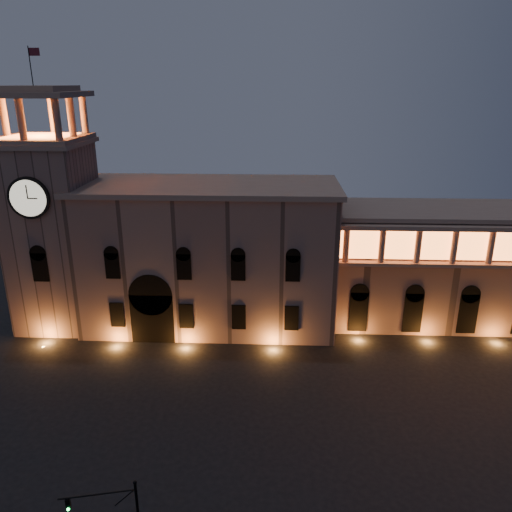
# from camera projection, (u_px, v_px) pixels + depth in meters

# --- Properties ---
(ground) EXTENTS (160.00, 160.00, 0.00)m
(ground) POSITION_uv_depth(u_px,v_px,m) (202.00, 436.00, 42.89)
(ground) COLOR black
(ground) RESTS_ON ground
(government_building) EXTENTS (30.80, 12.80, 17.60)m
(government_building) POSITION_uv_depth(u_px,v_px,m) (209.00, 255.00, 60.76)
(government_building) COLOR #8C685B
(government_building) RESTS_ON ground
(clock_tower) EXTENTS (9.80, 9.80, 32.40)m
(clock_tower) POSITION_uv_depth(u_px,v_px,m) (53.00, 226.00, 59.37)
(clock_tower) COLOR #8C685B
(clock_tower) RESTS_ON ground
(colonnade_wing) EXTENTS (40.60, 11.50, 14.50)m
(colonnade_wing) POSITION_uv_depth(u_px,v_px,m) (485.00, 265.00, 61.73)
(colonnade_wing) COLOR #876256
(colonnade_wing) RESTS_ON ground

